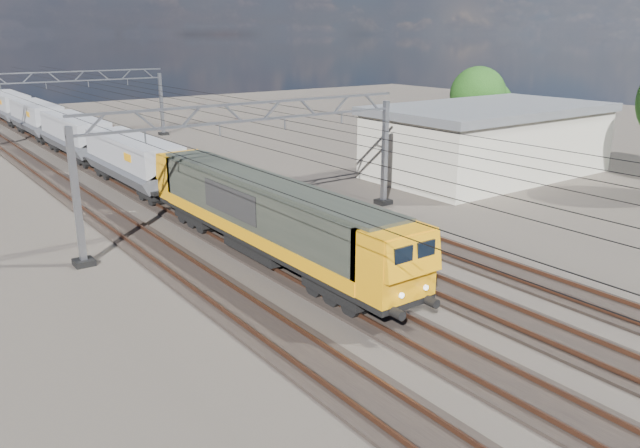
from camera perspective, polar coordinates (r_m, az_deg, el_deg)
ground at (r=31.99m, az=-2.17°, el=-2.28°), size 160.00×160.00×0.00m
track_outer_west at (r=29.26m, az=-11.98°, el=-4.38°), size 2.60×140.00×0.30m
track_loco at (r=30.96m, az=-5.24°, el=-2.87°), size 2.60×140.00×0.30m
track_inner_east at (r=33.06m, az=0.70°, el=-1.49°), size 2.60×140.00×0.30m
track_outer_east at (r=35.49m, az=5.88°, el=-0.28°), size 2.60×140.00×0.30m
catenary_gantry_mid at (r=34.25m, az=-6.01°, el=5.70°), size 19.90×0.90×7.11m
catenary_gantry_far at (r=67.56m, az=-21.90°, el=10.12°), size 19.90×0.90×7.11m
overhead_wires at (r=37.43m, az=-9.24°, el=9.39°), size 12.03×140.00×0.53m
locomotive at (r=30.05m, az=-5.09°, el=1.03°), size 2.76×21.10×3.62m
hopper_wagon_lead at (r=45.78m, az=-16.72°, el=5.78°), size 3.38×13.00×3.25m
hopper_wagon_mid at (r=59.20m, az=-21.47°, el=7.72°), size 3.38×13.00×3.25m
hopper_wagon_third at (r=72.92m, az=-24.48°, el=8.91°), size 3.38×13.00×3.25m
hopper_wagon_fourth at (r=86.79m, az=-26.54°, el=9.71°), size 3.38×13.00×3.25m
industrial_shed at (r=50.35m, az=15.11°, el=7.44°), size 18.60×10.60×5.40m
tree_far at (r=61.36m, az=14.57°, el=11.19°), size 5.63×5.23×7.75m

